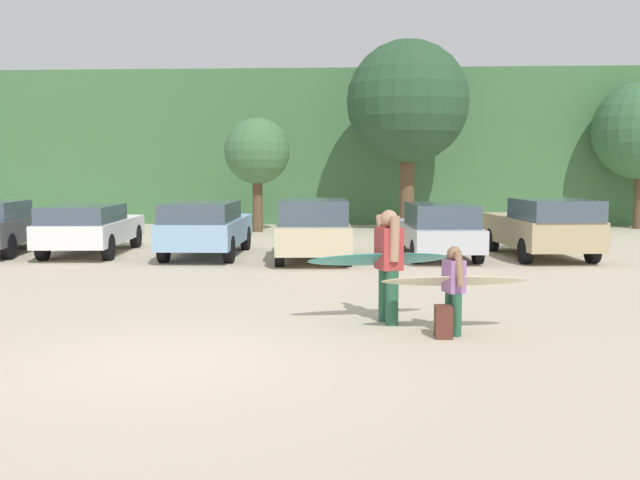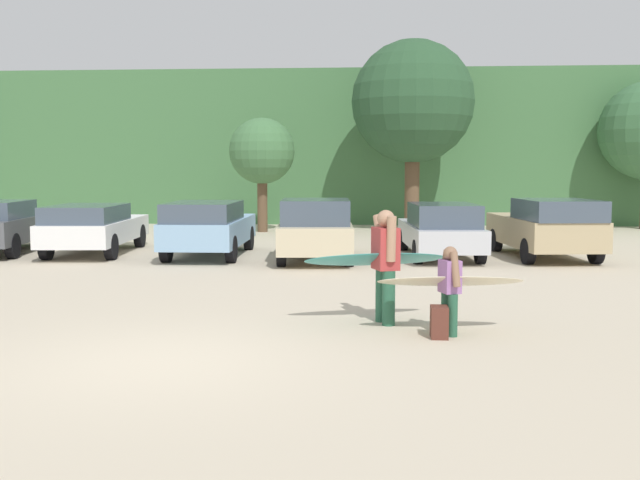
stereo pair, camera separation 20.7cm
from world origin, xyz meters
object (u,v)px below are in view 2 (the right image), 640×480
(surfboard_teal, at_px, (376,259))
(backpack_dropped, at_px, (439,322))
(parked_car_sky_blue, at_px, (208,226))
(parked_car_champagne, at_px, (316,229))
(parked_car_tan, at_px, (546,227))
(surfboard_cream, at_px, (450,281))
(parked_car_white, at_px, (94,227))
(person_adult, at_px, (385,260))
(person_child, at_px, (450,285))
(parked_car_silver, at_px, (441,229))

(surfboard_teal, distance_m, backpack_dropped, 1.57)
(parked_car_sky_blue, distance_m, parked_car_champagne, 2.98)
(parked_car_tan, bearing_deg, surfboard_cream, 152.87)
(parked_car_white, distance_m, backpack_dropped, 13.03)
(parked_car_champagne, distance_m, person_adult, 8.06)
(person_child, xyz_separation_m, backpack_dropped, (-0.16, -0.20, -0.50))
(parked_car_tan, height_order, person_child, parked_car_tan)
(parked_car_white, relative_size, surfboard_teal, 2.07)
(parked_car_silver, xyz_separation_m, person_child, (-0.69, -9.39, -0.04))
(parked_car_silver, height_order, backpack_dropped, parked_car_silver)
(parked_car_white, relative_size, parked_car_silver, 1.02)
(parked_car_sky_blue, relative_size, surfboard_teal, 1.97)
(parked_car_champagne, bearing_deg, person_child, -167.24)
(parked_car_tan, relative_size, person_child, 3.54)
(parked_car_silver, xyz_separation_m, parked_car_tan, (2.77, 0.01, 0.07))
(person_child, distance_m, backpack_dropped, 0.56)
(parked_car_silver, distance_m, surfboard_teal, 8.73)
(person_adult, xyz_separation_m, person_child, (0.91, -0.74, -0.27))
(parked_car_sky_blue, xyz_separation_m, backpack_dropped, (5.37, -9.34, -0.59))
(parked_car_silver, relative_size, surfboard_cream, 2.17)
(person_adult, height_order, backpack_dropped, person_adult)
(surfboard_cream, bearing_deg, parked_car_sky_blue, -64.08)
(parked_car_sky_blue, distance_m, backpack_dropped, 10.79)
(person_child, relative_size, surfboard_teal, 0.55)
(person_adult, relative_size, backpack_dropped, 3.91)
(person_child, height_order, surfboard_teal, person_child)
(parked_car_white, bearing_deg, parked_car_champagne, -102.19)
(parked_car_tan, xyz_separation_m, backpack_dropped, (-3.61, -9.60, -0.61))
(parked_car_silver, bearing_deg, person_child, 171.49)
(person_child, relative_size, surfboard_cream, 0.59)
(parked_car_sky_blue, height_order, parked_car_champagne, parked_car_champagne)
(parked_car_sky_blue, distance_m, surfboard_teal, 9.43)
(surfboard_cream, bearing_deg, parked_car_silver, -99.87)
(parked_car_tan, relative_size, surfboard_teal, 1.94)
(parked_car_white, distance_m, parked_car_silver, 9.53)
(surfboard_cream, bearing_deg, parked_car_white, -52.33)
(parked_car_sky_blue, xyz_separation_m, parked_car_champagne, (2.93, -0.52, -0.01))
(parked_car_white, relative_size, person_adult, 2.76)
(parked_car_silver, height_order, parked_car_tan, parked_car_tan)
(parked_car_white, bearing_deg, surfboard_teal, -142.20)
(parked_car_white, relative_size, parked_car_tan, 1.07)
(person_child, bearing_deg, person_adult, -58.75)
(parked_car_white, xyz_separation_m, parked_car_champagne, (6.24, -0.88, 0.04))
(person_child, height_order, surfboard_cream, person_child)
(parked_car_sky_blue, distance_m, person_child, 10.68)
(parked_car_white, distance_m, parked_car_champagne, 6.30)
(parked_car_champagne, height_order, backpack_dropped, parked_car_champagne)
(parked_car_white, bearing_deg, parked_car_sky_blue, -100.36)
(person_adult, bearing_deg, backpack_dropped, 109.12)
(parked_car_silver, height_order, surfboard_teal, parked_car_silver)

